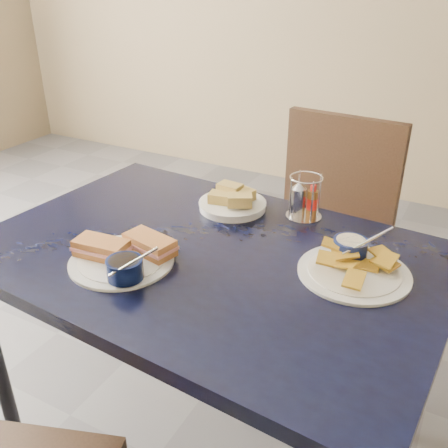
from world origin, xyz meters
The scene contains 6 objects.
dining_table centered at (0.12, 0.15, 0.69)m, with size 1.31×0.92×0.75m.
chair_far centered at (0.25, 0.82, 0.55)m, with size 0.49×0.47×0.96m.
sandwich_plate centered at (-0.03, -0.01, 0.77)m, with size 0.30×0.27×0.12m.
plantain_plate centered at (0.50, 0.24, 0.77)m, with size 0.28×0.28×0.12m.
bread_basket centered at (0.06, 0.41, 0.77)m, with size 0.21×0.21×0.07m.
condiment_caddy centered at (0.28, 0.47, 0.81)m, with size 0.11×0.11×0.14m.
Camera 1 is at (0.72, -0.87, 1.43)m, focal length 40.00 mm.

